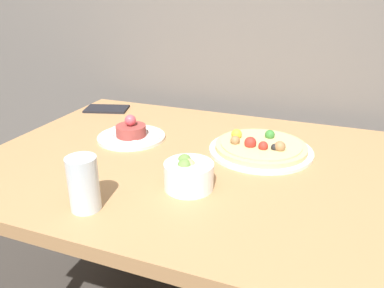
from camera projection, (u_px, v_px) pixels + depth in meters
The scene contains 6 objects.
dining_table at pixel (192, 192), 1.09m from camera, with size 1.16×0.86×0.78m.
pizza_plate at pixel (260, 147), 1.09m from camera, with size 0.30×0.30×0.06m.
tartare_plate at pixel (131, 134), 1.19m from camera, with size 0.21×0.21×0.08m.
small_bowl at pixel (188, 174), 0.89m from camera, with size 0.12×0.12×0.08m.
drinking_glass at pixel (84, 184), 0.79m from camera, with size 0.07×0.07×0.12m.
napkin at pixel (107, 109), 1.47m from camera, with size 0.18×0.14×0.01m.
Camera 1 is at (0.34, -0.46, 1.22)m, focal length 35.00 mm.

